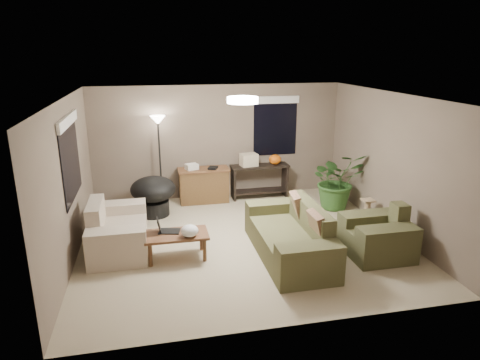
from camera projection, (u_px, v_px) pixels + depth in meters
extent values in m
plane|color=#BBAC8B|center=(242.00, 240.00, 7.50)|extent=(5.50, 5.50, 0.00)
plane|color=white|center=(243.00, 96.00, 6.78)|extent=(5.50, 5.50, 0.00)
plane|color=#746455|center=(218.00, 142.00, 9.48)|extent=(5.50, 0.00, 5.50)
plane|color=#746455|center=(290.00, 231.00, 4.80)|extent=(5.50, 0.00, 5.50)
plane|color=#746455|center=(69.00, 182.00, 6.59)|extent=(0.00, 5.00, 5.00)
plane|color=#746455|center=(392.00, 163.00, 7.69)|extent=(0.00, 5.00, 5.00)
cube|color=#4B4B2D|center=(288.00, 243.00, 6.91)|extent=(0.95, 1.48, 0.42)
cube|color=#4E4E2F|center=(311.00, 217.00, 6.86)|extent=(0.22, 1.48, 0.43)
cube|color=#4F4F2F|center=(309.00, 265.00, 6.03)|extent=(0.95, 0.36, 0.60)
cube|color=brown|center=(273.00, 217.00, 7.75)|extent=(0.95, 0.36, 0.60)
cube|color=#8C7251|center=(318.00, 227.00, 6.43)|extent=(0.23, 0.45, 0.47)
cube|color=#8C7251|center=(298.00, 207.00, 7.27)|extent=(0.29, 0.48, 0.47)
cube|color=beige|center=(119.00, 237.00, 7.14)|extent=(0.90, 0.88, 0.42)
cube|color=beige|center=(96.00, 215.00, 6.95)|extent=(0.22, 0.88, 0.43)
cube|color=beige|center=(117.00, 248.00, 6.54)|extent=(0.90, 0.36, 0.60)
cube|color=beige|center=(121.00, 218.00, 7.70)|extent=(0.90, 0.36, 0.60)
cube|color=#49492C|center=(376.00, 242.00, 6.94)|extent=(0.95, 0.28, 0.42)
cube|color=brown|center=(399.00, 216.00, 6.89)|extent=(0.22, 0.28, 0.43)
cube|color=#45462A|center=(387.00, 246.00, 6.62)|extent=(0.95, 0.36, 0.60)
cube|color=#4C4C2E|center=(367.00, 229.00, 7.21)|extent=(0.95, 0.36, 0.60)
cube|color=brown|center=(176.00, 235.00, 6.76)|extent=(1.00, 0.55, 0.04)
cylinder|color=brown|center=(150.00, 255.00, 6.55)|extent=(0.06, 0.06, 0.38)
cylinder|color=brown|center=(205.00, 250.00, 6.72)|extent=(0.06, 0.06, 0.38)
cylinder|color=brown|center=(150.00, 244.00, 6.93)|extent=(0.06, 0.06, 0.38)
cylinder|color=brown|center=(201.00, 239.00, 7.09)|extent=(0.06, 0.06, 0.38)
cube|color=black|center=(169.00, 231.00, 6.83)|extent=(0.37, 0.30, 0.02)
cube|color=black|center=(159.00, 225.00, 6.76)|extent=(0.07, 0.23, 0.22)
ellipsoid|color=white|center=(190.00, 231.00, 6.63)|extent=(0.35, 0.33, 0.19)
cube|color=brown|center=(204.00, 186.00, 9.34)|extent=(1.05, 0.45, 0.71)
cube|color=brown|center=(203.00, 170.00, 9.23)|extent=(1.10, 0.50, 0.04)
cube|color=silver|center=(192.00, 167.00, 9.15)|extent=(0.30, 0.27, 0.12)
cube|color=black|center=(213.00, 168.00, 9.21)|extent=(0.25, 0.27, 0.04)
cube|color=black|center=(260.00, 166.00, 9.51)|extent=(1.30, 0.40, 0.04)
cube|color=black|center=(233.00, 184.00, 9.50)|extent=(0.05, 0.38, 0.71)
cube|color=black|center=(285.00, 180.00, 9.74)|extent=(0.05, 0.38, 0.71)
cube|color=black|center=(259.00, 191.00, 9.68)|extent=(1.25, 0.36, 0.03)
ellipsoid|color=orange|center=(275.00, 160.00, 9.54)|extent=(0.27, 0.27, 0.22)
cube|color=beige|center=(249.00, 160.00, 9.42)|extent=(0.40, 0.32, 0.27)
cylinder|color=black|center=(154.00, 208.00, 8.63)|extent=(0.60, 0.60, 0.30)
ellipsoid|color=black|center=(153.00, 189.00, 8.51)|extent=(1.15, 1.15, 0.50)
cylinder|color=black|center=(162.00, 203.00, 9.33)|extent=(0.28, 0.28, 0.02)
cylinder|color=black|center=(160.00, 163.00, 9.07)|extent=(0.04, 0.04, 1.78)
cone|color=white|center=(158.00, 120.00, 8.80)|extent=(0.32, 0.32, 0.18)
cylinder|color=white|center=(243.00, 100.00, 6.80)|extent=(0.50, 0.50, 0.10)
imported|color=#2D5923|center=(336.00, 186.00, 8.94)|extent=(1.09, 1.21, 0.95)
cube|color=tan|center=(366.00, 223.00, 8.21)|extent=(0.32, 0.32, 0.03)
cylinder|color=tan|center=(367.00, 212.00, 8.14)|extent=(0.12, 0.12, 0.44)
cube|color=tan|center=(368.00, 200.00, 8.07)|extent=(0.22, 0.22, 0.03)
cube|color=black|center=(71.00, 159.00, 6.79)|extent=(0.01, 1.50, 1.30)
cube|color=white|center=(67.00, 121.00, 6.62)|extent=(0.05, 1.56, 0.16)
cube|color=black|center=(275.00, 127.00, 9.64)|extent=(1.00, 0.01, 1.30)
cube|color=white|center=(276.00, 100.00, 9.45)|extent=(1.06, 0.05, 0.16)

